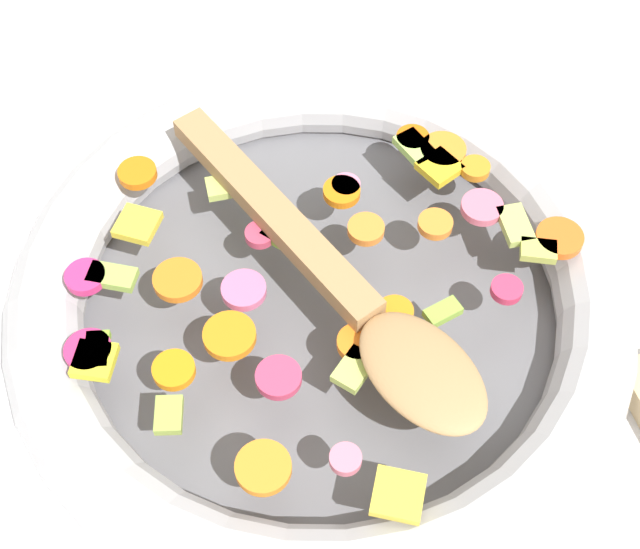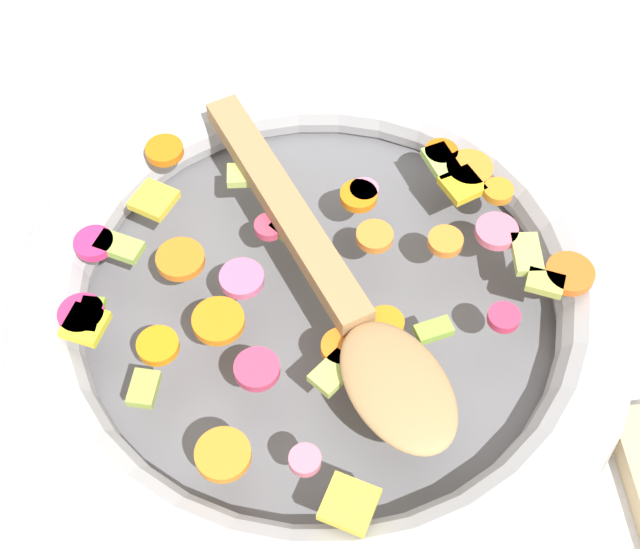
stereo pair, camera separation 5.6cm
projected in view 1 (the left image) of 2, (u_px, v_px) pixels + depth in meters
name	position (u px, v px, depth m)	size (l,w,h in m)	color
ground_plane	(320.00, 316.00, 0.60)	(4.00, 4.00, 0.00)	silver
skillet	(320.00, 299.00, 0.58)	(0.40, 0.40, 0.05)	slate
chopped_vegetables	(313.00, 273.00, 0.55)	(0.33, 0.30, 0.01)	orange
wooden_spoon	(348.00, 292.00, 0.53)	(0.14, 0.28, 0.01)	#A87F51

